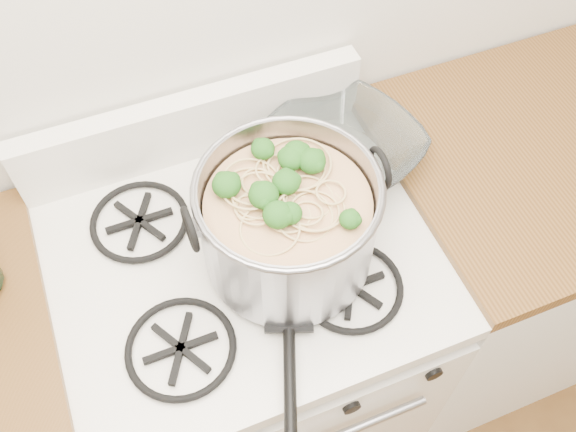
% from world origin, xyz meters
% --- Properties ---
extents(gas_range, '(0.76, 0.66, 0.92)m').
position_xyz_m(gas_range, '(0.00, 1.26, 0.44)').
color(gas_range, white).
rests_on(gas_range, ground).
extents(counter_left, '(0.25, 0.65, 0.92)m').
position_xyz_m(counter_left, '(-0.51, 1.26, 0.46)').
color(counter_left, silver).
rests_on(counter_left, ground).
extents(counter_right, '(1.00, 0.65, 0.92)m').
position_xyz_m(counter_right, '(0.88, 1.26, 0.46)').
color(counter_right, silver).
rests_on(counter_right, ground).
extents(stock_pot, '(0.36, 0.33, 0.23)m').
position_xyz_m(stock_pot, '(0.08, 1.22, 1.03)').
color(stock_pot, gray).
rests_on(stock_pot, gas_range).
extents(spatula, '(0.38, 0.39, 0.02)m').
position_xyz_m(spatula, '(0.04, 1.12, 0.94)').
color(spatula, black).
rests_on(spatula, gas_range).
extents(glass_bowl, '(0.16, 0.16, 0.03)m').
position_xyz_m(glass_bowl, '(0.28, 1.40, 0.94)').
color(glass_bowl, white).
rests_on(glass_bowl, gas_range).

